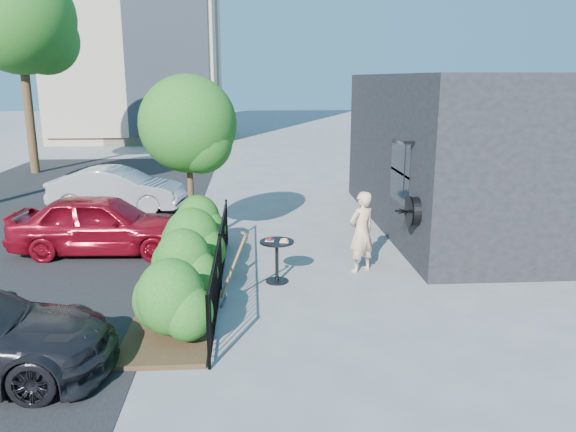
{
  "coord_description": "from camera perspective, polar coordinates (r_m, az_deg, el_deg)",
  "views": [
    {
      "loc": [
        -0.87,
        -10.06,
        3.91
      ],
      "look_at": [
        -0.16,
        0.88,
        1.2
      ],
      "focal_mm": 35.0,
      "sensor_mm": 36.0,
      "label": 1
    }
  ],
  "objects": [
    {
      "name": "fence",
      "position": [
        10.62,
        -6.93,
        -4.6
      ],
      "size": [
        0.05,
        6.05,
        1.1
      ],
      "color": "black",
      "rests_on": "ground"
    },
    {
      "name": "car_red",
      "position": [
        13.41,
        -18.37,
        -0.76
      ],
      "size": [
        4.08,
        1.81,
        1.37
      ],
      "primitive_type": "imported",
      "rotation": [
        0.0,
        0.0,
        1.52
      ],
      "color": "maroon",
      "rests_on": "ground"
    },
    {
      "name": "shovel",
      "position": [
        9.83,
        -5.75,
        -5.81
      ],
      "size": [
        0.51,
        0.18,
        1.39
      ],
      "color": "brown",
      "rests_on": "ground"
    },
    {
      "name": "street_tree_far",
      "position": [
        25.75,
        -25.51,
        17.07
      ],
      "size": [
        4.4,
        4.4,
        8.28
      ],
      "color": "#3F2B19",
      "rests_on": "ground"
    },
    {
      "name": "cafe_table",
      "position": [
        10.93,
        -1.13,
        -3.86
      ],
      "size": [
        0.66,
        0.66,
        0.89
      ],
      "rotation": [
        0.0,
        0.0,
        -0.14
      ],
      "color": "black",
      "rests_on": "ground"
    },
    {
      "name": "woman",
      "position": [
        11.56,
        7.47,
        -1.61
      ],
      "size": [
        0.74,
        0.66,
        1.69
      ],
      "primitive_type": "imported",
      "rotation": [
        0.0,
        0.0,
        3.68
      ],
      "color": "#DCB48E",
      "rests_on": "ground"
    },
    {
      "name": "shop_building",
      "position": [
        16.0,
        19.9,
        6.21
      ],
      "size": [
        6.22,
        9.0,
        4.0
      ],
      "color": "black",
      "rests_on": "ground"
    },
    {
      "name": "patio_tree",
      "position": [
        12.94,
        -9.85,
        8.6
      ],
      "size": [
        2.2,
        2.2,
        3.94
      ],
      "color": "#3F2B19",
      "rests_on": "ground"
    },
    {
      "name": "car_silver",
      "position": [
        17.64,
        -16.94,
        2.62
      ],
      "size": [
        4.08,
        1.85,
        1.3
      ],
      "primitive_type": "imported",
      "rotation": [
        0.0,
        0.0,
        1.45
      ],
      "color": "#A2A3A7",
      "rests_on": "ground"
    },
    {
      "name": "planting_bed",
      "position": [
        10.86,
        -10.57,
        -7.24
      ],
      "size": [
        1.3,
        6.0,
        0.08
      ],
      "primitive_type": "cube",
      "color": "#382616",
      "rests_on": "ground"
    },
    {
      "name": "shrubs",
      "position": [
        10.72,
        -10.13,
        -3.75
      ],
      "size": [
        1.1,
        5.6,
        1.24
      ],
      "color": "#145A1B",
      "rests_on": "ground"
    },
    {
      "name": "ground",
      "position": [
        10.82,
        1.18,
        -7.29
      ],
      "size": [
        120.0,
        120.0,
        0.0
      ],
      "primitive_type": "plane",
      "color": "gray",
      "rests_on": "ground"
    }
  ]
}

